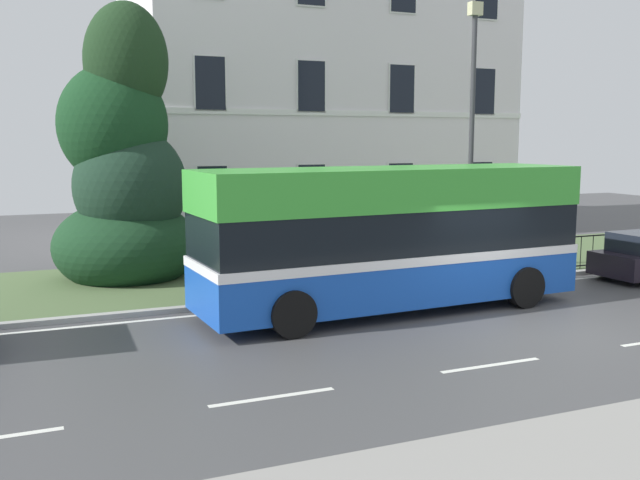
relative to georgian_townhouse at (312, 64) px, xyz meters
name	(u,v)px	position (x,y,z in m)	size (l,w,h in m)	color
ground_plane	(484,316)	(-2.06, -15.28, -6.98)	(60.00, 56.00, 0.18)	#454546
georgian_townhouse	(312,64)	(0.00, 0.00, 0.00)	(14.80, 8.96, 13.62)	silver
iron_verge_railing	(478,259)	(0.00, -12.07, -6.34)	(12.64, 0.04, 0.97)	black
evergreen_tree	(124,177)	(-8.84, -8.27, -4.08)	(3.93, 3.93, 7.78)	#423328
single_decker_bus	(391,236)	(-3.73, -13.98, -5.25)	(9.09, 2.98, 3.25)	blue
street_lamp_post	(472,122)	(0.33, -11.12, -2.60)	(0.36, 0.24, 7.48)	#333338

